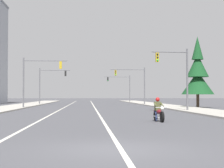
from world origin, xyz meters
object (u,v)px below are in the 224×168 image
Objects in this scene: motorcycle_with_rider at (158,112)px; traffic_signal_mid_left at (49,80)px; traffic_signal_near_right at (177,71)px; conifer_tree_right_verge_far at (198,75)px; traffic_signal_near_left at (36,75)px; traffic_signal_far_right at (122,84)px; traffic_signal_mid_right at (134,80)px.

motorcycle_with_rider is 0.35× the size of traffic_signal_mid_left.
traffic_signal_near_right is 0.67× the size of conifer_tree_right_verge_far.
motorcycle_with_rider is at bearing -66.58° from traffic_signal_near_left.
conifer_tree_right_verge_far is (6.19, -39.09, 0.05)m from traffic_signal_far_right.
traffic_signal_mid_left is (-10.84, 42.16, 3.53)m from motorcycle_with_rider.
traffic_signal_far_right is at bearing 89.51° from traffic_signal_mid_right.
traffic_signal_far_right is at bearing 70.43° from traffic_signal_near_left.
conifer_tree_right_verge_far is (20.45, 1.04, 0.09)m from traffic_signal_near_left.
traffic_signal_mid_right is 24.71m from traffic_signal_far_right.
conifer_tree_right_verge_far reaches higher than traffic_signal_near_left.
traffic_signal_near_right is 32.01m from traffic_signal_mid_left.
traffic_signal_mid_right is (-1.04, 25.65, 0.13)m from traffic_signal_near_right.
traffic_signal_mid_left is at bearing 118.75° from traffic_signal_near_right.
traffic_signal_near_left is 42.60m from traffic_signal_far_right.
traffic_signal_mid_right is at bearing 47.67° from traffic_signal_near_left.
conifer_tree_right_verge_far is (9.92, 25.35, 3.63)m from motorcycle_with_rider.
traffic_signal_far_right reaches higher than motorcycle_with_rider.
traffic_signal_far_right is (0.21, 24.71, 0.02)m from traffic_signal_mid_right.
motorcycle_with_rider is 15.20m from traffic_signal_near_right.
traffic_signal_mid_right is 15.74m from conifer_tree_right_verge_far.
traffic_signal_mid_left is at bearing -123.17° from traffic_signal_far_right.
conifer_tree_right_verge_far reaches higher than motorcycle_with_rider.
traffic_signal_mid_right is at bearing 92.33° from traffic_signal_near_right.
traffic_signal_near_right reaches higher than motorcycle_with_rider.
traffic_signal_mid_left is 1.00× the size of traffic_signal_far_right.
traffic_signal_near_right is 1.00× the size of traffic_signal_far_right.
traffic_signal_near_left is at bearing -109.57° from traffic_signal_far_right.
traffic_signal_mid_right is 1.00× the size of traffic_signal_far_right.
traffic_signal_near_left is at bearing -89.02° from traffic_signal_mid_left.
traffic_signal_near_left is (-10.53, 24.31, 3.54)m from motorcycle_with_rider.
traffic_signal_mid_left is (-15.40, 28.07, 0.10)m from traffic_signal_near_right.
conifer_tree_right_verge_far is at bearing -81.01° from traffic_signal_far_right.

